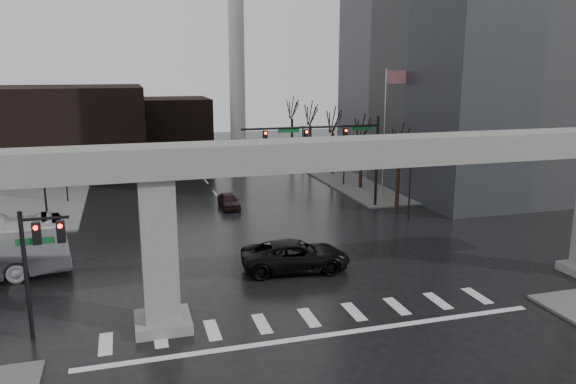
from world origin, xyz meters
The scene contains 22 objects.
ground centered at (0.00, 0.00, 0.00)m, with size 160.00×160.00×0.00m, color black.
sidewalk_ne centered at (26.00, 36.00, 0.07)m, with size 28.00×36.00×0.15m, color #605E5C.
elevated_guideway centered at (1.26, 0.00, 6.88)m, with size 48.00×2.60×8.70m.
building_far_left centered at (-14.00, 42.00, 5.00)m, with size 16.00×14.00×10.00m, color black.
building_far_mid centered at (-2.00, 52.00, 4.00)m, with size 10.00×10.00×8.00m, color black.
smokestack centered at (6.00, 46.00, 13.35)m, with size 3.60×3.60×30.00m.
signal_mast_arm centered at (8.99, 18.80, 5.83)m, with size 12.12×0.43×8.00m.
signal_left_pole centered at (-12.25, 0.50, 4.07)m, with size 2.30×0.30×6.00m.
flagpole_assembly centered at (15.29, 22.00, 7.53)m, with size 2.06×0.12×12.00m.
lamp_right_0 centered at (13.50, 14.00, 3.47)m, with size 1.22×0.32×5.11m.
lamp_right_1 centered at (13.50, 28.00, 3.47)m, with size 1.22×0.32×5.11m.
lamp_right_2 centered at (13.50, 42.00, 3.47)m, with size 1.22×0.32×5.11m.
lamp_left_0 centered at (-13.50, 14.00, 3.47)m, with size 1.22×0.32×5.11m.
lamp_left_1 centered at (-13.50, 28.00, 3.47)m, with size 1.22×0.32×5.11m.
lamp_left_2 centered at (-13.50, 42.00, 3.47)m, with size 1.22×0.32×5.11m.
tree_right_0 centered at (14.53, 18.02, 2.79)m, with size 1.09×1.58×7.50m.
tree_right_1 centered at (14.53, 26.02, 2.85)m, with size 1.09×1.61×7.67m.
tree_right_2 centered at (14.53, 34.02, 2.91)m, with size 1.10×1.63×7.85m.
tree_right_3 centered at (14.53, 42.02, 2.98)m, with size 1.11×1.66×8.02m.
tree_right_4 centered at (14.53, 50.02, 3.04)m, with size 1.12×1.69×8.19m.
pickup_truck centered at (1.31, 5.53, 0.91)m, with size 3.04×6.58×1.83m, color black.
far_car centered at (0.22, 21.83, 0.66)m, with size 1.57×3.90×1.33m, color black.
Camera 1 is at (-8.24, -25.37, 12.13)m, focal length 35.00 mm.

